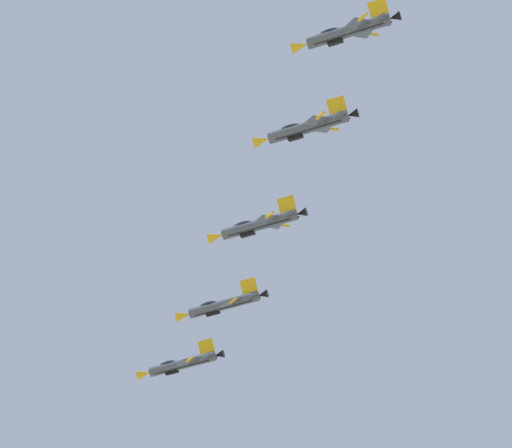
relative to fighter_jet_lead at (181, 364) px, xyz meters
The scene contains 5 objects.
fighter_jet_lead is the anchor object (origin of this frame).
fighter_jet_left_wing 17.00m from the fighter_jet_lead, 44.82° to the right, with size 15.91×7.89×7.24m.
fighter_jet_right_wing 37.07m from the fighter_jet_lead, 49.83° to the right, with size 15.91×8.57×6.48m.
fighter_jet_left_outer 55.73m from the fighter_jet_lead, 49.57° to the right, with size 15.91×8.32×6.79m.
fighter_jet_right_outer 70.58m from the fighter_jet_lead, 49.61° to the right, with size 15.91×8.10×7.02m.
Camera 1 is at (2.10, -2.59, 1.65)m, focal length 88.29 mm.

